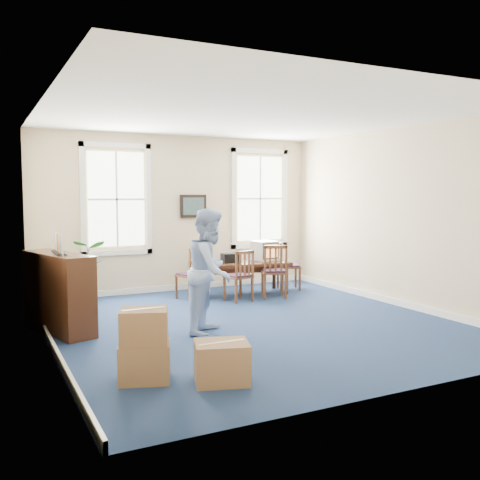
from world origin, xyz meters
name	(u,v)px	position (x,y,z in m)	size (l,w,h in m)	color
floor	(251,323)	(0.00, 0.00, 0.00)	(6.50, 6.50, 0.00)	navy
ceiling	(252,115)	(0.00, 0.00, 3.20)	(6.50, 6.50, 0.00)	white
wall_back	(179,213)	(0.00, 3.25, 1.60)	(6.50, 6.50, 0.00)	beige
wall_front	(404,236)	(0.00, -3.25, 1.60)	(6.50, 6.50, 0.00)	beige
wall_left	(45,226)	(-3.00, 0.00, 1.60)	(6.50, 6.50, 0.00)	beige
wall_right	(400,217)	(3.00, 0.00, 1.60)	(6.50, 6.50, 0.00)	beige
baseboard_back	(180,287)	(0.00, 3.22, 0.06)	(6.00, 0.04, 0.12)	white
baseboard_left	(51,343)	(-2.97, 0.00, 0.06)	(0.04, 6.50, 0.12)	white
baseboard_right	(397,302)	(2.97, 0.00, 0.06)	(0.04, 6.50, 0.12)	white
window_left	(116,199)	(-1.30, 3.23, 1.90)	(1.40, 0.12, 2.20)	white
window_right	(260,199)	(1.90, 3.23, 1.90)	(1.40, 0.12, 2.20)	white
wall_picture	(193,206)	(0.30, 3.20, 1.75)	(0.58, 0.06, 0.48)	black
conference_table	(241,278)	(0.96, 2.27, 0.32)	(1.89, 0.86, 0.64)	#3E1F10
crt_tv	(265,251)	(1.52, 2.32, 0.84)	(0.44, 0.48, 0.40)	#B7B7BC
game_console	(276,258)	(1.78, 2.27, 0.67)	(0.18, 0.22, 0.06)	white
equipment_bag	(231,258)	(0.75, 2.32, 0.73)	(0.36, 0.24, 0.18)	black
chair_near_left	(238,276)	(0.58, 1.63, 0.48)	(0.43, 0.43, 0.96)	brown
chair_near_right	(274,271)	(1.35, 1.63, 0.52)	(0.47, 0.47, 1.04)	brown
chair_end_left	(190,274)	(-0.15, 2.27, 0.47)	(0.42, 0.42, 0.94)	brown
chair_end_right	(289,266)	(2.08, 2.27, 0.50)	(0.45, 0.45, 1.00)	brown
man	(210,271)	(-0.78, -0.20, 0.90)	(0.88, 0.68, 1.80)	#9DBCF0
credenza	(58,291)	(-2.75, 0.83, 0.60)	(0.44, 1.53, 1.20)	#3E1F10
brochure_rack	(58,239)	(-2.73, 0.83, 1.35)	(0.12, 0.69, 0.30)	#99999E
potted_plant	(79,272)	(-2.15, 2.64, 0.60)	(1.07, 0.93, 1.19)	#21501C
cardboard_boxes	(160,338)	(-2.02, -1.66, 0.41)	(1.45, 1.45, 0.83)	#956D47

